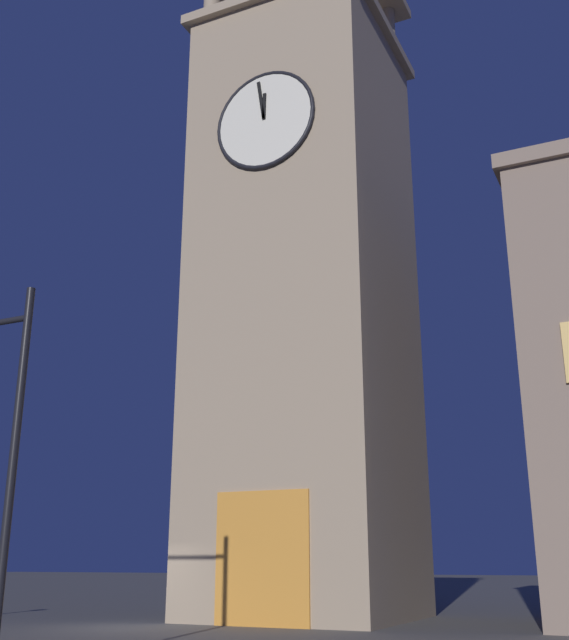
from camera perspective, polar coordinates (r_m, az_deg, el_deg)
name	(u,v)px	position (r m, az deg, el deg)	size (l,w,h in m)	color
ground_plane	(126,627)	(25.22, -11.61, -21.36)	(200.00, 200.00, 0.00)	#56544F
clocktower	(306,288)	(29.62, 1.59, 2.36)	(7.48, 7.66, 28.95)	gray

